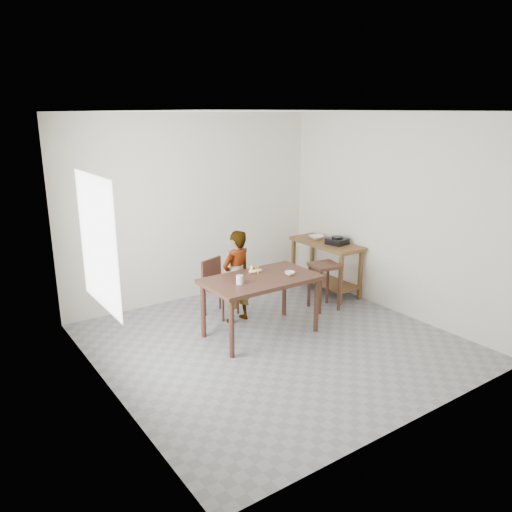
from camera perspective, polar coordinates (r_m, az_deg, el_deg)
floor at (r=6.16m, az=2.15°, el=-10.01°), size 4.00×4.00×0.04m
ceiling at (r=5.54m, az=2.46°, el=16.38°), size 4.00×4.00×0.04m
wall_back at (r=7.38m, az=-7.22°, el=5.47°), size 4.00×0.04×2.70m
wall_front at (r=4.32m, az=18.61°, el=-2.81°), size 4.00×0.04×2.70m
wall_left at (r=4.80m, az=-17.36°, el=-0.85°), size 0.04×4.00×2.70m
wall_right at (r=7.07m, az=15.53°, el=4.56°), size 0.04×4.00×2.70m
window_pane at (r=4.96m, az=-17.67°, el=1.46°), size 0.02×1.10×1.30m
dining_table at (r=6.23m, az=0.53°, el=-5.75°), size 1.40×0.80×0.75m
prep_counter at (r=7.76m, az=7.95°, el=-1.26°), size 0.50×1.20×0.80m
child at (r=6.54m, az=-2.23°, el=-2.39°), size 0.50×0.38×1.24m
dining_chair at (r=6.82m, az=-4.00°, el=-3.68°), size 0.48×0.48×0.78m
stool at (r=7.12m, az=7.79°, el=-3.45°), size 0.44×0.44×0.66m
glass_tumbler at (r=5.86m, az=-1.88°, el=-2.71°), size 0.10×0.10×0.11m
small_bowl at (r=6.21m, az=3.86°, el=-1.97°), size 0.16×0.16×0.04m
banana at (r=6.25m, az=-0.10°, el=-1.70°), size 0.21×0.18×0.06m
serving_bowl at (r=7.80m, az=6.91°, el=2.13°), size 0.25×0.25×0.06m
gas_burner at (r=7.54m, az=9.26°, el=1.68°), size 0.31×0.31×0.09m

